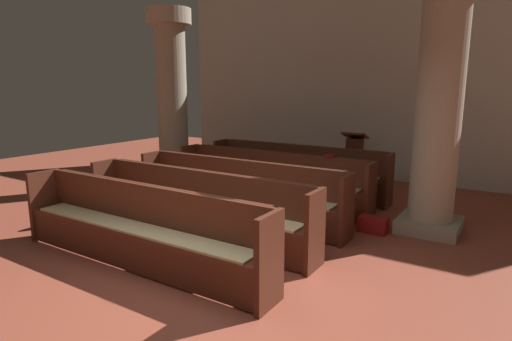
{
  "coord_description": "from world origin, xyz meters",
  "views": [
    {
      "loc": [
        2.52,
        -3.0,
        2.0
      ],
      "look_at": [
        -0.8,
        2.21,
        0.75
      ],
      "focal_mm": 29.61,
      "sensor_mm": 36.0,
      "label": 1
    }
  ],
  "objects_px": {
    "hymn_book": "(330,156)",
    "pillar_aisle_side": "(439,101)",
    "pillar_far_side": "(172,96)",
    "lectern": "(354,163)",
    "pew_row_2": "(237,190)",
    "pew_row_4": "(138,225)",
    "kneeler_box_red": "(373,225)",
    "pew_row_1": "(270,178)",
    "pew_row_0": "(296,169)",
    "pew_row_3": "(194,205)"
  },
  "relations": [
    {
      "from": "pew_row_3",
      "to": "pew_row_4",
      "type": "relative_size",
      "value": 1.0
    },
    {
      "from": "lectern",
      "to": "pew_row_4",
      "type": "bearing_deg",
      "value": -97.31
    },
    {
      "from": "kneeler_box_red",
      "to": "hymn_book",
      "type": "bearing_deg",
      "value": 147.71
    },
    {
      "from": "pew_row_0",
      "to": "pew_row_4",
      "type": "height_order",
      "value": "same"
    },
    {
      "from": "pillar_aisle_side",
      "to": "kneeler_box_red",
      "type": "xyz_separation_m",
      "value": [
        -0.65,
        -0.46,
        -1.69
      ]
    },
    {
      "from": "pillar_aisle_side",
      "to": "lectern",
      "type": "height_order",
      "value": "pillar_aisle_side"
    },
    {
      "from": "pew_row_2",
      "to": "pew_row_3",
      "type": "distance_m",
      "value": 0.96
    },
    {
      "from": "pew_row_0",
      "to": "pew_row_1",
      "type": "distance_m",
      "value": 0.96
    },
    {
      "from": "hymn_book",
      "to": "pillar_aisle_side",
      "type": "bearing_deg",
      "value": -3.85
    },
    {
      "from": "pew_row_4",
      "to": "kneeler_box_red",
      "type": "bearing_deg",
      "value": 52.96
    },
    {
      "from": "pew_row_2",
      "to": "pillar_far_side",
      "type": "distance_m",
      "value": 3.11
    },
    {
      "from": "lectern",
      "to": "hymn_book",
      "type": "bearing_deg",
      "value": -80.84
    },
    {
      "from": "pew_row_2",
      "to": "hymn_book",
      "type": "xyz_separation_m",
      "value": [
        0.99,
        1.15,
        0.44
      ]
    },
    {
      "from": "pew_row_0",
      "to": "pillar_far_side",
      "type": "distance_m",
      "value": 2.88
    },
    {
      "from": "pew_row_0",
      "to": "pew_row_3",
      "type": "distance_m",
      "value": 2.89
    },
    {
      "from": "pew_row_0",
      "to": "pew_row_3",
      "type": "relative_size",
      "value": 1.0
    },
    {
      "from": "pew_row_3",
      "to": "lectern",
      "type": "bearing_deg",
      "value": 81.03
    },
    {
      "from": "hymn_book",
      "to": "lectern",
      "type": "bearing_deg",
      "value": 99.16
    },
    {
      "from": "pew_row_0",
      "to": "pew_row_4",
      "type": "bearing_deg",
      "value": -90.0
    },
    {
      "from": "pew_row_1",
      "to": "pew_row_2",
      "type": "xyz_separation_m",
      "value": [
        0.0,
        -0.96,
        0.0
      ]
    },
    {
      "from": "pew_row_4",
      "to": "hymn_book",
      "type": "xyz_separation_m",
      "value": [
        0.99,
        3.07,
        0.44
      ]
    },
    {
      "from": "pew_row_4",
      "to": "lectern",
      "type": "xyz_separation_m",
      "value": [
        0.66,
        5.14,
        -0.02
      ]
    },
    {
      "from": "pew_row_4",
      "to": "pew_row_3",
      "type": "bearing_deg",
      "value": 90.0
    },
    {
      "from": "pew_row_2",
      "to": "lectern",
      "type": "xyz_separation_m",
      "value": [
        0.66,
        3.22,
        -0.02
      ]
    },
    {
      "from": "pew_row_1",
      "to": "hymn_book",
      "type": "xyz_separation_m",
      "value": [
        0.99,
        0.19,
        0.44
      ]
    },
    {
      "from": "pew_row_2",
      "to": "pew_row_4",
      "type": "bearing_deg",
      "value": -90.0
    },
    {
      "from": "pew_row_2",
      "to": "hymn_book",
      "type": "bearing_deg",
      "value": 49.2
    },
    {
      "from": "pew_row_0",
      "to": "pew_row_2",
      "type": "relative_size",
      "value": 1.0
    },
    {
      "from": "pew_row_2",
      "to": "pew_row_4",
      "type": "distance_m",
      "value": 1.92
    },
    {
      "from": "pew_row_1",
      "to": "pew_row_3",
      "type": "xyz_separation_m",
      "value": [
        0.0,
        -1.92,
        0.0
      ]
    },
    {
      "from": "pew_row_1",
      "to": "pew_row_2",
      "type": "distance_m",
      "value": 0.96
    },
    {
      "from": "pillar_far_side",
      "to": "lectern",
      "type": "bearing_deg",
      "value": 31.15
    },
    {
      "from": "pew_row_2",
      "to": "kneeler_box_red",
      "type": "distance_m",
      "value": 2.01
    },
    {
      "from": "pew_row_1",
      "to": "pew_row_2",
      "type": "height_order",
      "value": "same"
    },
    {
      "from": "lectern",
      "to": "pew_row_2",
      "type": "bearing_deg",
      "value": -101.59
    },
    {
      "from": "pew_row_1",
      "to": "pillar_aisle_side",
      "type": "bearing_deg",
      "value": 1.89
    },
    {
      "from": "hymn_book",
      "to": "pillar_far_side",
      "type": "bearing_deg",
      "value": 177.3
    },
    {
      "from": "pew_row_0",
      "to": "pillar_far_side",
      "type": "relative_size",
      "value": 1.02
    },
    {
      "from": "pew_row_3",
      "to": "pillar_far_side",
      "type": "xyz_separation_m",
      "value": [
        -2.49,
        2.28,
        1.32
      ]
    },
    {
      "from": "pew_row_3",
      "to": "kneeler_box_red",
      "type": "xyz_separation_m",
      "value": [
        1.89,
        1.54,
        -0.37
      ]
    },
    {
      "from": "pew_row_2",
      "to": "lectern",
      "type": "relative_size",
      "value": 3.24
    },
    {
      "from": "pew_row_1",
      "to": "kneeler_box_red",
      "type": "relative_size",
      "value": 9.12
    },
    {
      "from": "pew_row_0",
      "to": "pew_row_2",
      "type": "xyz_separation_m",
      "value": [
        0.0,
        -1.92,
        0.0
      ]
    },
    {
      "from": "pew_row_2",
      "to": "kneeler_box_red",
      "type": "xyz_separation_m",
      "value": [
        1.89,
        0.58,
        -0.37
      ]
    },
    {
      "from": "pew_row_1",
      "to": "pew_row_3",
      "type": "bearing_deg",
      "value": -90.0
    },
    {
      "from": "pew_row_1",
      "to": "pew_row_4",
      "type": "height_order",
      "value": "same"
    },
    {
      "from": "kneeler_box_red",
      "to": "pew_row_4",
      "type": "bearing_deg",
      "value": -127.04
    },
    {
      "from": "pillar_far_side",
      "to": "hymn_book",
      "type": "height_order",
      "value": "pillar_far_side"
    },
    {
      "from": "pew_row_0",
      "to": "pew_row_2",
      "type": "distance_m",
      "value": 1.92
    },
    {
      "from": "pew_row_3",
      "to": "hymn_book",
      "type": "height_order",
      "value": "hymn_book"
    }
  ]
}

